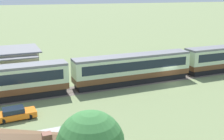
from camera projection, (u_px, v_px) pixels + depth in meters
name	position (u px, v px, depth m)	size (l,w,h in m)	color
ground_plane	(170.00, 82.00, 42.09)	(600.00, 600.00, 0.00)	#707F51
passenger_train	(72.00, 74.00, 37.67)	(75.09, 2.91, 4.29)	brown
railway_track	(125.00, 84.00, 41.23)	(128.95, 3.60, 0.04)	#665B51
parked_car_orange	(15.00, 114.00, 29.61)	(4.39, 1.94, 1.26)	orange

